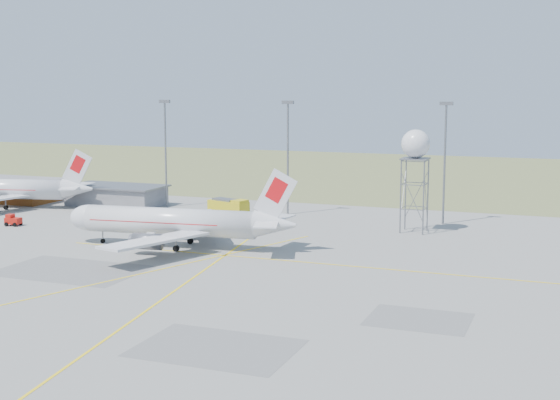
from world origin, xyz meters
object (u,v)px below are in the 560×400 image
at_px(fire_truck, 229,208).
at_px(baggage_tug, 13,221).
at_px(airliner_far, 5,189).
at_px(radar_tower, 415,175).
at_px(airliner_main, 174,222).

distance_m(fire_truck, baggage_tug, 36.67).
xyz_separation_m(airliner_far, fire_truck, (44.38, 5.98, -1.96)).
bearing_deg(radar_tower, fire_truck, 174.69).
bearing_deg(fire_truck, radar_tower, 14.30).
distance_m(airliner_main, fire_truck, 27.84).
relative_size(airliner_main, fire_truck, 4.11).
xyz_separation_m(airliner_main, baggage_tug, (-33.68, 5.87, -2.90)).
distance_m(radar_tower, baggage_tug, 66.56).
distance_m(airliner_far, radar_tower, 78.41).
relative_size(airliner_main, baggage_tug, 13.21).
bearing_deg(fire_truck, baggage_tug, -124.30).
bearing_deg(airliner_far, fire_truck, 174.30).
relative_size(airliner_main, airliner_far, 1.04).
relative_size(fire_truck, baggage_tug, 3.22).
height_order(airliner_main, fire_truck, airliner_main).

